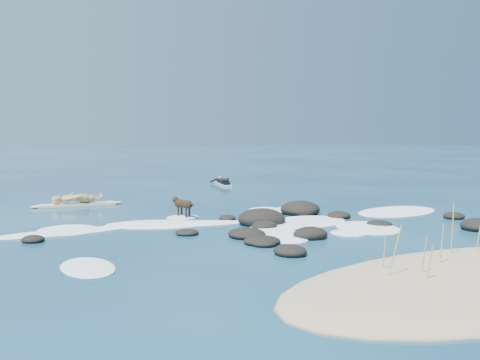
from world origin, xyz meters
TOP-DOWN VIEW (x-y plane):
  - ground at (0.00, 0.00)m, footprint 160.00×160.00m
  - dune_grass at (-0.06, -7.68)m, footprint 3.84×1.69m
  - reef_rocks at (0.57, -1.57)m, footprint 13.48×6.54m
  - breaking_foam at (-0.46, -0.64)m, footprint 15.00×6.81m
  - standing_surfer_rig at (-4.43, 6.10)m, footprint 3.39×0.85m
  - paddling_surfer_rig at (4.13, 10.61)m, footprint 1.24×2.41m
  - dog at (-2.02, 1.52)m, footprint 0.49×1.06m

SIDE VIEW (x-z plane):
  - ground at x=0.00m, z-range 0.00..0.00m
  - breaking_foam at x=-0.46m, z-range -0.05..0.07m
  - reef_rocks at x=0.57m, z-range -0.21..0.44m
  - paddling_surfer_rig at x=4.13m, z-range -0.07..0.35m
  - dog at x=-2.02m, z-range 0.11..0.81m
  - dune_grass at x=-0.06m, z-range -0.01..1.22m
  - standing_surfer_rig at x=-4.43m, z-range -0.20..1.72m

